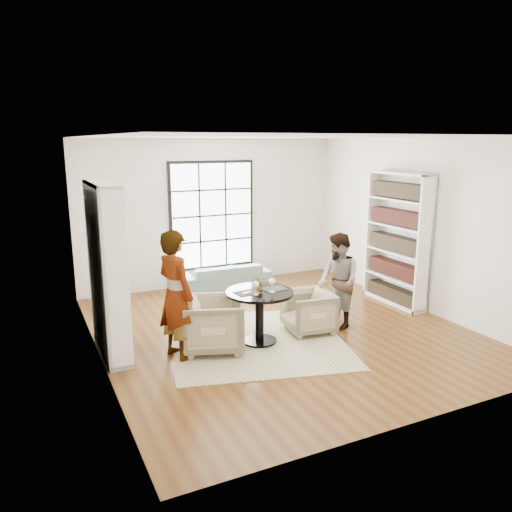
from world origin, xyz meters
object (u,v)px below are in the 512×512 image
armchair_left (214,324)px  person_left (176,295)px  flower_centerpiece (259,283)px  pedestal_table (260,306)px  wine_glass_right (272,282)px  wine_glass_left (256,285)px  person_right (338,281)px  armchair_right (308,312)px  sofa (225,277)px

armchair_left → person_left: bearing=109.7°
flower_centerpiece → person_left: bearing=-179.6°
pedestal_table → wine_glass_right: 0.42m
armchair_left → wine_glass_left: bearing=-86.5°
person_left → armchair_left: bearing=-108.2°
person_right → wine_glass_left: (-1.55, -0.18, 0.18)m
pedestal_table → person_right: (1.43, 0.06, 0.19)m
flower_centerpiece → pedestal_table: bearing=-107.2°
person_right → wine_glass_left: 1.57m
armchair_left → flower_centerpiece: (0.71, 0.01, 0.52)m
armchair_right → flower_centerpiece: 1.04m
sofa → armchair_right: bearing=98.8°
person_left → wine_glass_right: person_left is taller
pedestal_table → person_right: 1.44m
pedestal_table → armchair_left: (-0.70, 0.04, -0.19)m
armchair_left → armchair_right: bearing=-69.8°
wine_glass_left → person_left: bearing=171.5°
pedestal_table → wine_glass_left: 0.41m
armchair_left → person_left: 0.75m
armchair_right → pedestal_table: bearing=-78.6°
wine_glass_right → flower_centerpiece: 0.22m
sofa → armchair_left: (-1.27, -2.72, 0.12)m
armchair_left → wine_glass_left: (0.58, -0.17, 0.56)m
armchair_right → sofa: bearing=-165.8°
wine_glass_right → flower_centerpiece: (-0.13, 0.17, -0.04)m
pedestal_table → flower_centerpiece: size_ratio=4.47×
pedestal_table → person_right: person_right is taller
person_right → armchair_left: bearing=-84.5°
wine_glass_right → person_left: bearing=173.2°
person_left → person_right: 2.68m
wine_glass_right → flower_centerpiece: flower_centerpiece is taller
person_left → person_right: size_ratio=1.18×
flower_centerpiece → person_right: bearing=0.3°
armchair_right → person_left: size_ratio=0.40×
sofa → wine_glass_right: 3.00m
armchair_left → person_right: bearing=-69.9°
wine_glass_left → person_right: bearing=6.7°
armchair_left → wine_glass_right: wine_glass_right is taller
armchair_right → wine_glass_right: (-0.74, -0.18, 0.62)m
person_left → wine_glass_right: 1.40m
sofa → person_left: person_left is taller
armchair_right → wine_glass_left: size_ratio=3.60×
person_right → wine_glass_left: person_right is taller
armchair_left → flower_centerpiece: 0.89m
person_right → armchair_right: bearing=-84.9°
sofa → armchair_right: armchair_right is taller
wine_glass_right → pedestal_table: bearing=138.5°
sofa → armchair_left: armchair_left is taller
armchair_left → armchair_right: 1.58m
armchair_left → person_right: size_ratio=0.55×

